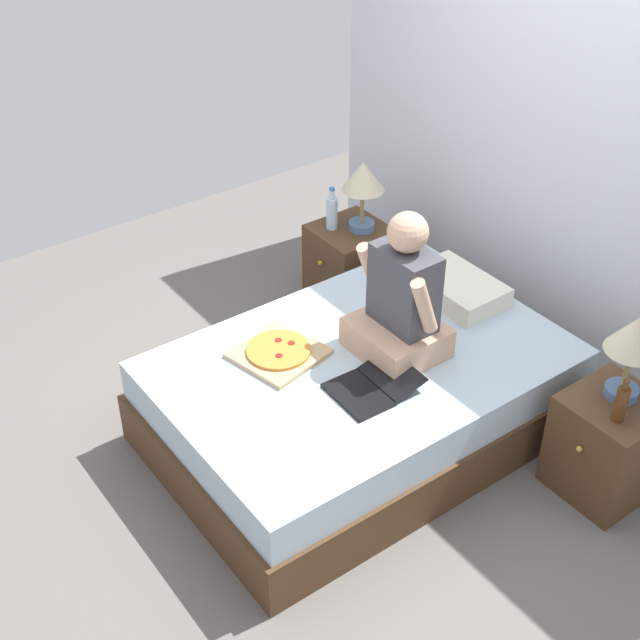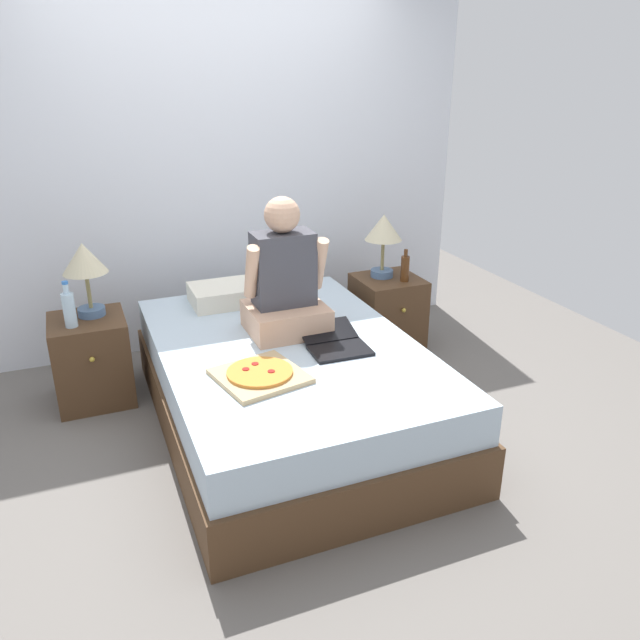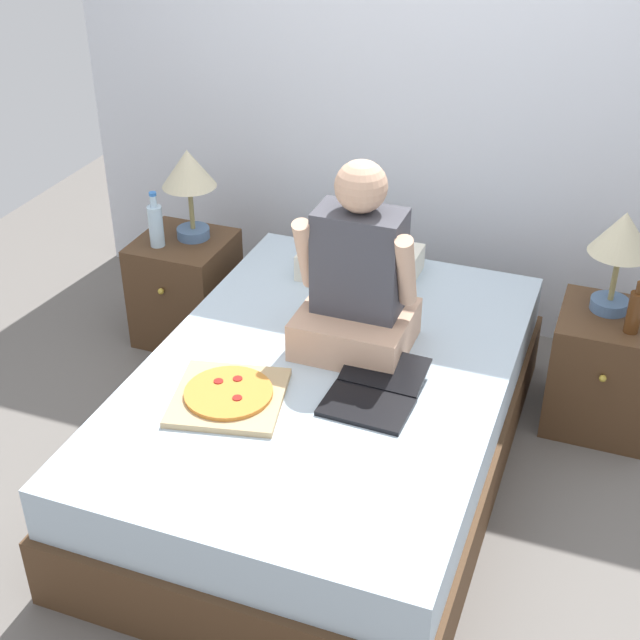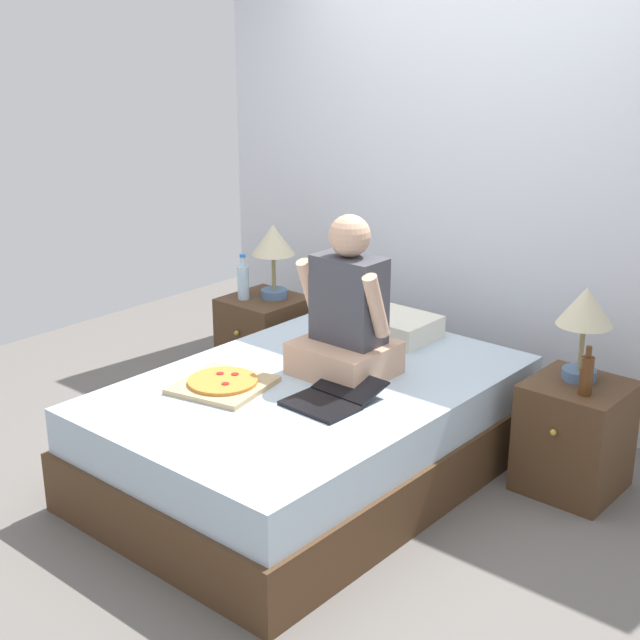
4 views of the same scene
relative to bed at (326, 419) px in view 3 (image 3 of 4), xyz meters
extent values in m
plane|color=#66605B|center=(0.00, 0.00, -0.25)|extent=(5.68, 5.68, 0.00)
cube|color=silver|center=(0.00, 1.40, 1.00)|extent=(3.68, 0.12, 2.50)
cube|color=#4C331E|center=(0.00, 0.00, -0.10)|extent=(1.41, 2.09, 0.29)
cube|color=silver|center=(0.00, 0.00, 0.15)|extent=(1.37, 2.03, 0.22)
cube|color=#4C331E|center=(-1.02, 0.72, 0.02)|extent=(0.44, 0.44, 0.54)
sphere|color=gold|center=(-1.02, 0.49, 0.13)|extent=(0.03, 0.03, 0.03)
cylinder|color=#4C6B93|center=(-0.98, 0.77, 0.32)|extent=(0.16, 0.16, 0.05)
cylinder|color=olive|center=(-0.98, 0.77, 0.45)|extent=(0.02, 0.02, 0.22)
cone|color=beige|center=(-0.98, 0.77, 0.65)|extent=(0.26, 0.26, 0.18)
cylinder|color=silver|center=(-1.10, 0.63, 0.39)|extent=(0.07, 0.07, 0.20)
cylinder|color=silver|center=(-1.10, 0.63, 0.52)|extent=(0.03, 0.03, 0.06)
cylinder|color=blue|center=(-1.10, 0.63, 0.56)|extent=(0.04, 0.03, 0.02)
cube|color=#4C331E|center=(1.02, 0.72, 0.02)|extent=(0.44, 0.44, 0.54)
sphere|color=gold|center=(1.02, 0.49, 0.13)|extent=(0.03, 0.03, 0.03)
cylinder|color=#4C6B93|center=(0.99, 0.77, 0.32)|extent=(0.16, 0.16, 0.05)
cylinder|color=olive|center=(0.99, 0.77, 0.45)|extent=(0.02, 0.02, 0.22)
cone|color=beige|center=(0.99, 0.77, 0.65)|extent=(0.26, 0.26, 0.18)
cylinder|color=#512D14|center=(1.09, 0.62, 0.38)|extent=(0.06, 0.06, 0.18)
cylinder|color=#512D14|center=(1.09, 0.62, 0.50)|extent=(0.03, 0.03, 0.05)
cube|color=silver|center=(-0.12, 0.76, 0.32)|extent=(0.52, 0.34, 0.12)
cube|color=tan|center=(0.06, 0.18, 0.34)|extent=(0.44, 0.40, 0.16)
cube|color=#3F3F47|center=(0.06, 0.21, 0.63)|extent=(0.34, 0.20, 0.42)
sphere|color=tan|center=(0.06, 0.21, 0.94)|extent=(0.20, 0.20, 0.20)
cylinder|color=tan|center=(-0.14, 0.16, 0.65)|extent=(0.07, 0.18, 0.32)
cylinder|color=tan|center=(0.26, 0.16, 0.65)|extent=(0.07, 0.18, 0.32)
cube|color=black|center=(0.23, -0.20, 0.27)|extent=(0.33, 0.23, 0.02)
cube|color=black|center=(0.24, 0.00, 0.30)|extent=(0.32, 0.21, 0.06)
cube|color=tan|center=(-0.26, -0.33, 0.27)|extent=(0.48, 0.48, 0.02)
cylinder|color=#CC7F33|center=(-0.26, -0.33, 0.29)|extent=(0.33, 0.33, 0.02)
cylinder|color=maroon|center=(-0.32, -0.29, 0.30)|extent=(0.04, 0.04, 0.00)
cylinder|color=maroon|center=(-0.21, -0.36, 0.30)|extent=(0.04, 0.04, 0.00)
cylinder|color=maroon|center=(-0.26, -0.25, 0.30)|extent=(0.04, 0.04, 0.00)
camera|label=1|loc=(2.75, -2.28, 3.02)|focal=50.00mm
camera|label=2|loc=(-1.02, -2.99, 1.70)|focal=35.00mm
camera|label=3|loc=(0.98, -2.69, 2.22)|focal=50.00mm
camera|label=4|loc=(2.59, -2.95, 1.90)|focal=50.00mm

